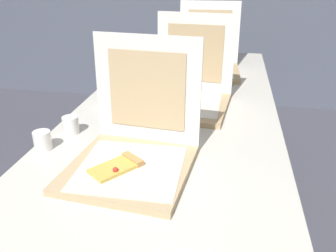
{
  "coord_description": "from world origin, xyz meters",
  "views": [
    {
      "loc": [
        0.21,
        -0.59,
        1.31
      ],
      "look_at": [
        0.02,
        0.48,
        0.8
      ],
      "focal_mm": 37.55,
      "sensor_mm": 36.0,
      "label": 1
    }
  ],
  "objects_px": {
    "cup_white_mid": "(105,99)",
    "cup_white_near_center": "(71,125)",
    "table": "(171,131)",
    "pizza_box_front": "(133,150)",
    "cup_white_far": "(146,80)",
    "cup_white_near_left": "(42,140)",
    "pizza_box_back": "(208,62)",
    "pizza_box_middle": "(187,93)"
  },
  "relations": [
    {
      "from": "cup_white_mid",
      "to": "cup_white_near_center",
      "type": "xyz_separation_m",
      "value": [
        -0.03,
        -0.28,
        0.0
      ]
    },
    {
      "from": "table",
      "to": "cup_white_far",
      "type": "relative_size",
      "value": 38.0
    },
    {
      "from": "cup_white_mid",
      "to": "cup_white_near_left",
      "type": "height_order",
      "value": "same"
    },
    {
      "from": "pizza_box_back",
      "to": "pizza_box_middle",
      "type": "bearing_deg",
      "value": -98.15
    },
    {
      "from": "table",
      "to": "pizza_box_front",
      "type": "height_order",
      "value": "pizza_box_front"
    },
    {
      "from": "table",
      "to": "pizza_box_middle",
      "type": "height_order",
      "value": "pizza_box_middle"
    },
    {
      "from": "table",
      "to": "pizza_box_back",
      "type": "height_order",
      "value": "pizza_box_back"
    },
    {
      "from": "table",
      "to": "pizza_box_front",
      "type": "distance_m",
      "value": 0.37
    },
    {
      "from": "table",
      "to": "pizza_box_middle",
      "type": "distance_m",
      "value": 0.21
    },
    {
      "from": "pizza_box_front",
      "to": "cup_white_mid",
      "type": "distance_m",
      "value": 0.53
    },
    {
      "from": "pizza_box_middle",
      "to": "cup_white_far",
      "type": "bearing_deg",
      "value": 143.12
    },
    {
      "from": "cup_white_mid",
      "to": "cup_white_far",
      "type": "height_order",
      "value": "same"
    },
    {
      "from": "pizza_box_back",
      "to": "cup_white_near_left",
      "type": "bearing_deg",
      "value": -117.93
    },
    {
      "from": "table",
      "to": "cup_white_near_center",
      "type": "relative_size",
      "value": 38.0
    },
    {
      "from": "cup_white_far",
      "to": "pizza_box_back",
      "type": "bearing_deg",
      "value": 48.9
    },
    {
      "from": "pizza_box_back",
      "to": "cup_white_near_center",
      "type": "relative_size",
      "value": 6.68
    },
    {
      "from": "pizza_box_front",
      "to": "cup_white_far",
      "type": "relative_size",
      "value": 6.21
    },
    {
      "from": "pizza_box_middle",
      "to": "pizza_box_back",
      "type": "bearing_deg",
      "value": 90.47
    },
    {
      "from": "cup_white_far",
      "to": "cup_white_near_center",
      "type": "xyz_separation_m",
      "value": [
        -0.15,
        -0.57,
        0.0
      ]
    },
    {
      "from": "cup_white_mid",
      "to": "cup_white_near_left",
      "type": "distance_m",
      "value": 0.42
    },
    {
      "from": "pizza_box_front",
      "to": "cup_white_near_left",
      "type": "height_order",
      "value": "pizza_box_front"
    },
    {
      "from": "table",
      "to": "cup_white_mid",
      "type": "relative_size",
      "value": 38.0
    },
    {
      "from": "table",
      "to": "cup_white_near_left",
      "type": "xyz_separation_m",
      "value": [
        -0.38,
        -0.31,
        0.08
      ]
    },
    {
      "from": "pizza_box_front",
      "to": "cup_white_near_center",
      "type": "distance_m",
      "value": 0.34
    },
    {
      "from": "table",
      "to": "cup_white_mid",
      "type": "xyz_separation_m",
      "value": [
        -0.31,
        0.1,
        0.08
      ]
    },
    {
      "from": "cup_white_near_center",
      "to": "cup_white_near_left",
      "type": "bearing_deg",
      "value": -107.23
    },
    {
      "from": "table",
      "to": "cup_white_near_center",
      "type": "xyz_separation_m",
      "value": [
        -0.34,
        -0.18,
        0.08
      ]
    },
    {
      "from": "pizza_box_middle",
      "to": "cup_white_mid",
      "type": "height_order",
      "value": "pizza_box_middle"
    },
    {
      "from": "pizza_box_front",
      "to": "pizza_box_middle",
      "type": "relative_size",
      "value": 0.99
    },
    {
      "from": "table",
      "to": "cup_white_near_center",
      "type": "bearing_deg",
      "value": -152.49
    },
    {
      "from": "table",
      "to": "pizza_box_middle",
      "type": "relative_size",
      "value": 6.07
    },
    {
      "from": "cup_white_near_left",
      "to": "table",
      "type": "bearing_deg",
      "value": 38.96
    },
    {
      "from": "cup_white_far",
      "to": "cup_white_near_center",
      "type": "relative_size",
      "value": 1.0
    },
    {
      "from": "pizza_box_front",
      "to": "cup_white_near_center",
      "type": "xyz_separation_m",
      "value": [
        -0.28,
        0.18,
        -0.02
      ]
    },
    {
      "from": "table",
      "to": "pizza_box_middle",
      "type": "xyz_separation_m",
      "value": [
        0.04,
        0.18,
        0.1
      ]
    },
    {
      "from": "cup_white_mid",
      "to": "cup_white_near_center",
      "type": "relative_size",
      "value": 1.0
    },
    {
      "from": "pizza_box_middle",
      "to": "cup_white_far",
      "type": "xyz_separation_m",
      "value": [
        -0.23,
        0.21,
        -0.02
      ]
    },
    {
      "from": "pizza_box_back",
      "to": "cup_white_near_left",
      "type": "relative_size",
      "value": 6.68
    },
    {
      "from": "cup_white_far",
      "to": "cup_white_near_left",
      "type": "relative_size",
      "value": 1.0
    },
    {
      "from": "pizza_box_front",
      "to": "pizza_box_back",
      "type": "xyz_separation_m",
      "value": [
        0.14,
        1.07,
        -0.0
      ]
    },
    {
      "from": "cup_white_mid",
      "to": "cup_white_far",
      "type": "xyz_separation_m",
      "value": [
        0.12,
        0.28,
        0.0
      ]
    },
    {
      "from": "cup_white_far",
      "to": "pizza_box_front",
      "type": "bearing_deg",
      "value": -79.54
    }
  ]
}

